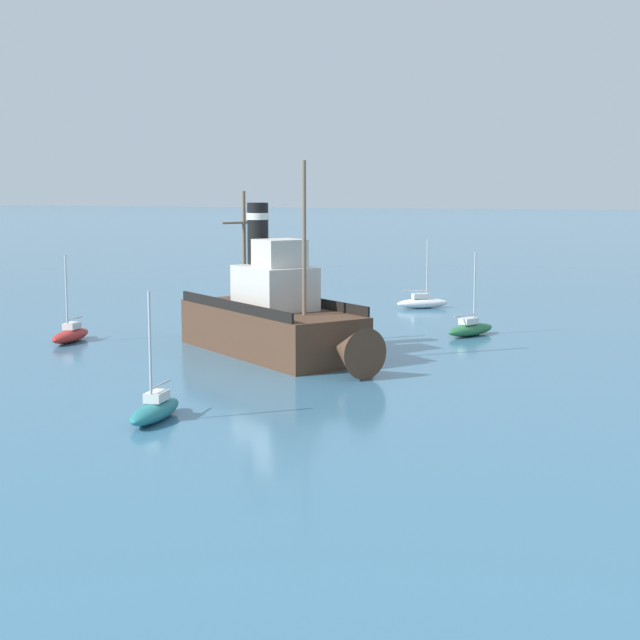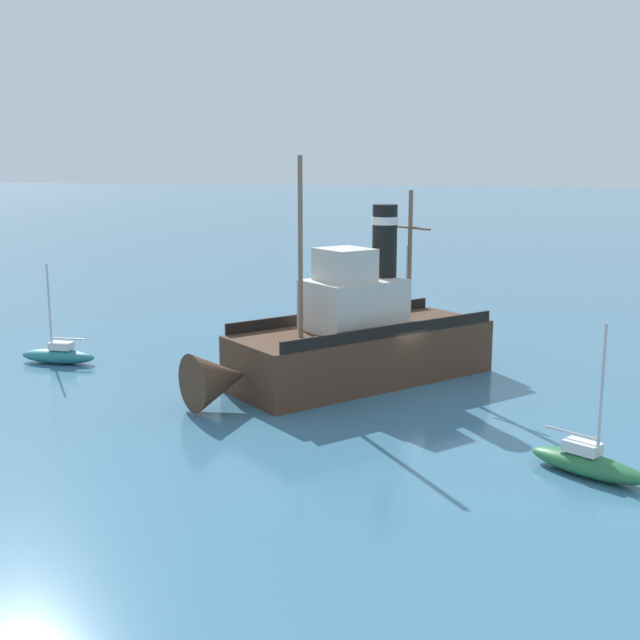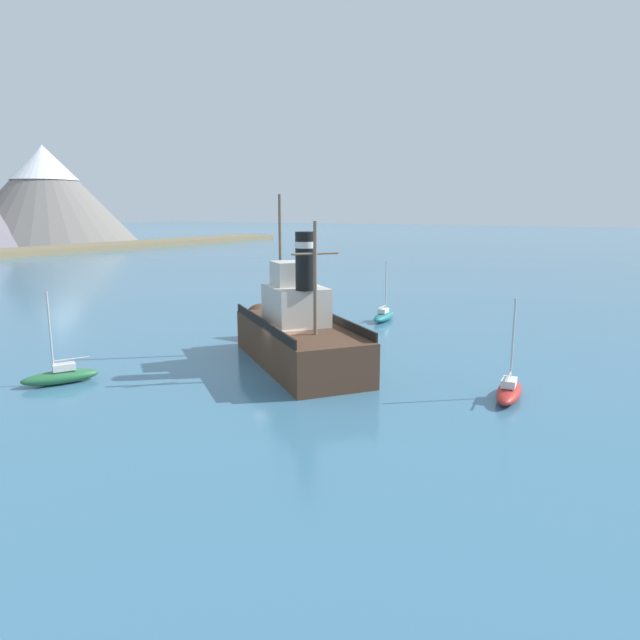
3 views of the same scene
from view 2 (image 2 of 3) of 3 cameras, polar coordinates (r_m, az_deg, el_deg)
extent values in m
plane|color=teal|center=(35.71, 5.64, -4.53)|extent=(600.00, 600.00, 0.00)
cube|color=#4C3323|center=(35.84, 3.02, -2.45)|extent=(10.80, 12.20, 2.40)
cone|color=#4C3323|center=(32.01, -7.18, -4.19)|extent=(3.33, 3.34, 2.35)
cube|color=beige|center=(35.06, 2.42, 1.09)|extent=(4.82, 5.00, 2.20)
cube|color=beige|center=(34.49, 1.78, 3.96)|extent=(2.96, 2.93, 1.40)
cylinder|color=black|center=(35.76, 4.62, 5.63)|extent=(1.10, 1.10, 3.20)
cylinder|color=silver|center=(35.68, 4.64, 7.06)|extent=(1.16, 1.16, 0.35)
cylinder|color=#75604C|center=(33.07, -1.40, 5.13)|extent=(0.20, 0.20, 7.50)
cylinder|color=#75604C|center=(36.81, 6.40, 4.50)|extent=(0.20, 0.20, 6.00)
cylinder|color=#75604C|center=(36.69, 6.44, 6.55)|extent=(2.13, 1.68, 0.12)
cube|color=black|center=(33.89, 5.30, -0.76)|extent=(7.04, 9.11, 0.50)
cube|color=black|center=(37.21, 0.99, 0.36)|extent=(7.04, 9.11, 0.50)
ellipsoid|color=#286B3D|center=(26.72, 18.47, -9.74)|extent=(3.87, 2.76, 0.70)
cube|color=silver|center=(26.62, 18.16, -8.59)|extent=(1.27, 1.08, 0.36)
cylinder|color=#B7B7BC|center=(25.85, 19.40, -4.79)|extent=(0.10, 0.10, 4.20)
cylinder|color=#B7B7BC|center=(26.67, 17.44, -7.66)|extent=(1.62, 0.92, 0.08)
ellipsoid|color=#23757A|center=(41.04, -18.13, -2.46)|extent=(3.88, 1.44, 0.70)
cube|color=silver|center=(40.83, -17.93, -1.76)|extent=(1.15, 0.74, 0.36)
cylinder|color=#B7B7BC|center=(40.71, -18.70, 0.92)|extent=(0.10, 0.10, 4.20)
cylinder|color=#B7B7BC|center=(40.55, -17.47, -1.28)|extent=(1.80, 0.24, 0.08)
ellipsoid|color=#B22823|center=(47.50, 6.46, -0.17)|extent=(3.90, 1.51, 0.70)
cube|color=silver|center=(47.39, 6.72, 0.45)|extent=(1.16, 0.76, 0.36)
cylinder|color=#B7B7BC|center=(47.11, 6.16, 2.76)|extent=(0.10, 0.10, 4.20)
cylinder|color=#B7B7BC|center=(47.30, 7.21, 0.87)|extent=(1.80, 0.28, 0.08)
camera|label=1|loc=(57.14, -58.00, 5.09)|focal=55.00mm
camera|label=3|loc=(54.75, 37.55, 8.23)|focal=32.00mm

